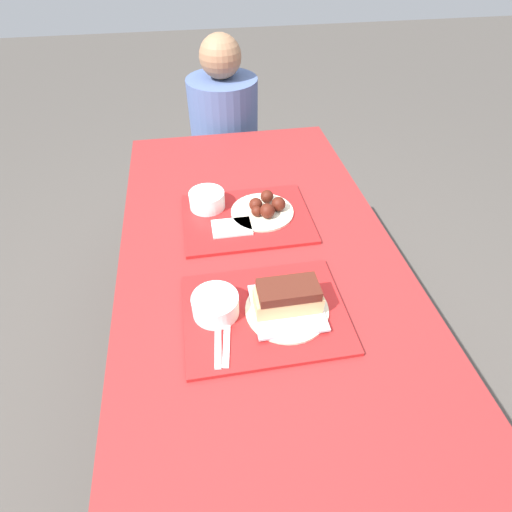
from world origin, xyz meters
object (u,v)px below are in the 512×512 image
tray_far (247,218)px  bowl_coleslaw_near (215,304)px  wings_plate_far (265,208)px  person_seated_across (225,123)px  tray_near (265,313)px  brisket_sandwich_plate (287,301)px  bowl_coleslaw_far (207,199)px

tray_far → bowl_coleslaw_near: (-0.14, -0.40, 0.04)m
wings_plate_far → person_seated_across: person_seated_across is taller
tray_near → wings_plate_far: (0.08, 0.43, 0.03)m
tray_far → person_seated_across: (0.02, 0.88, -0.05)m
bowl_coleslaw_near → brisket_sandwich_plate: (0.19, -0.03, 0.00)m
bowl_coleslaw_far → wings_plate_far: same height
tray_far → bowl_coleslaw_near: 0.43m
brisket_sandwich_plate → wings_plate_far: (0.02, 0.44, -0.02)m
tray_near → person_seated_across: size_ratio=0.60×
tray_near → bowl_coleslaw_far: bearing=102.7°
tray_near → bowl_coleslaw_near: bowl_coleslaw_near is taller
bowl_coleslaw_near → brisket_sandwich_plate: size_ratio=0.55×
bowl_coleslaw_far → wings_plate_far: bearing=-19.7°
bowl_coleslaw_near → tray_far: bearing=70.1°
person_seated_across → brisket_sandwich_plate: bearing=-88.9°
tray_far → tray_near: bearing=-92.1°
tray_far → wings_plate_far: (0.06, 0.01, 0.03)m
tray_near → bowl_coleslaw_far: 0.51m
bowl_coleslaw_near → bowl_coleslaw_far: bearing=88.1°
bowl_coleslaw_near → wings_plate_far: size_ratio=0.57×
tray_far → wings_plate_far: wings_plate_far is taller
bowl_coleslaw_near → brisket_sandwich_plate: brisket_sandwich_plate is taller
tray_near → tray_far: size_ratio=1.00×
bowl_coleslaw_near → brisket_sandwich_plate: bearing=-7.7°
person_seated_across → wings_plate_far: bearing=-87.0°
person_seated_across → bowl_coleslaw_far: bearing=-100.4°
bowl_coleslaw_near → brisket_sandwich_plate: 0.19m
wings_plate_far → bowl_coleslaw_far: bearing=160.3°
tray_far → brisket_sandwich_plate: size_ratio=1.93×
person_seated_across → tray_far: bearing=-91.1°
bowl_coleslaw_near → person_seated_across: person_seated_across is taller
tray_near → bowl_coleslaw_far: size_ratio=3.49×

